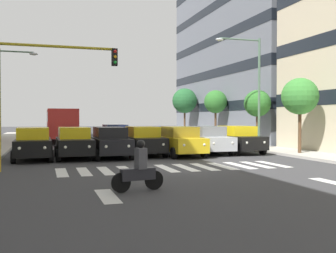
{
  "coord_description": "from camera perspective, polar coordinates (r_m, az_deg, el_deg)",
  "views": [
    {
      "loc": [
        5.65,
        16.87,
        2.24
      ],
      "look_at": [
        -1.27,
        -5.27,
        1.73
      ],
      "focal_mm": 42.72,
      "sensor_mm": 36.0,
      "label": 1
    }
  ],
  "objects": [
    {
      "name": "car_2",
      "position": [
        23.37,
        1.79,
        -2.08
      ],
      "size": [
        2.02,
        4.44,
        1.72
      ],
      "color": "gold",
      "rests_on": "ground_plane"
    },
    {
      "name": "lane_arrow_1",
      "position": [
        11.72,
        -8.64,
        -9.77
      ],
      "size": [
        0.5,
        2.2,
        0.01
      ],
      "primitive_type": "cube",
      "color": "silver",
      "rests_on": "ground_plane"
    },
    {
      "name": "street_tree_1",
      "position": [
        30.31,
        12.64,
        3.2
      ],
      "size": [
        1.99,
        1.99,
        4.16
      ],
      "color": "#513823",
      "rests_on": "sidewalk_left"
    },
    {
      "name": "traffic_light_gantry",
      "position": [
        17.87,
        -18.35,
        6.04
      ],
      "size": [
        5.05,
        0.36,
        5.5
      ],
      "color": "#AD991E",
      "rests_on": "ground_plane"
    },
    {
      "name": "car_0",
      "position": [
        25.73,
        9.94,
        -1.79
      ],
      "size": [
        2.02,
        4.44,
        1.72
      ],
      "color": "black",
      "rests_on": "ground_plane"
    },
    {
      "name": "crosswalk_markings",
      "position": [
        17.93,
        1.15,
        -5.92
      ],
      "size": [
        10.35,
        2.8,
        0.01
      ],
      "color": "silver",
      "rests_on": "ground_plane"
    },
    {
      "name": "motorcycle_with_rider",
      "position": [
        12.29,
        -4.18,
        -6.21
      ],
      "size": [
        1.69,
        0.45,
        1.57
      ],
      "color": "black",
      "rests_on": "ground_plane"
    },
    {
      "name": "car_1",
      "position": [
        24.88,
        5.68,
        -1.88
      ],
      "size": [
        2.02,
        4.44,
        1.72
      ],
      "color": "#B2B7BC",
      "rests_on": "ground_plane"
    },
    {
      "name": "car_3",
      "position": [
        23.58,
        -3.57,
        -2.05
      ],
      "size": [
        2.02,
        4.44,
        1.72
      ],
      "color": "black",
      "rests_on": "ground_plane"
    },
    {
      "name": "street_tree_2",
      "position": [
        37.08,
        6.8,
        3.49
      ],
      "size": [
        2.13,
        2.13,
        4.63
      ],
      "color": "#513823",
      "rests_on": "sidewalk_left"
    },
    {
      "name": "car_4",
      "position": [
        22.51,
        -8.22,
        -2.22
      ],
      "size": [
        2.02,
        4.44,
        1.72
      ],
      "color": "black",
      "rests_on": "ground_plane"
    },
    {
      "name": "street_tree_0",
      "position": [
        25.06,
        18.31,
        4.08
      ],
      "size": [
        2.18,
        2.18,
        4.47
      ],
      "color": "#513823",
      "rests_on": "sidewalk_left"
    },
    {
      "name": "car_6",
      "position": [
        22.39,
        -18.68,
        -2.29
      ],
      "size": [
        2.02,
        4.44,
        1.72
      ],
      "color": "black",
      "rests_on": "ground_plane"
    },
    {
      "name": "lane_arrow_0",
      "position": [
        15.02,
        22.63,
        -7.41
      ],
      "size": [
        0.5,
        2.2,
        0.01
      ],
      "primitive_type": "cube",
      "color": "silver",
      "rests_on": "ground_plane"
    },
    {
      "name": "bus_behind_traffic",
      "position": [
        39.05,
        -15.01,
        0.65
      ],
      "size": [
        2.78,
        10.5,
        3.0
      ],
      "color": "red",
      "rests_on": "ground_plane"
    },
    {
      "name": "car_5",
      "position": [
        22.5,
        -13.26,
        -2.24
      ],
      "size": [
        2.02,
        4.44,
        1.72
      ],
      "color": "black",
      "rests_on": "ground_plane"
    },
    {
      "name": "street_tree_3",
      "position": [
        43.93,
        2.39,
        3.68
      ],
      "size": [
        2.72,
        2.72,
        5.33
      ],
      "color": "#513823",
      "rests_on": "sidewalk_left"
    },
    {
      "name": "street_lamp_right",
      "position": [
        28.94,
        -22.1,
        5.12
      ],
      "size": [
        2.54,
        0.28,
        6.7
      ],
      "color": "#4C6B56",
      "rests_on": "sidewalk_right"
    },
    {
      "name": "ground_plane",
      "position": [
        17.93,
        1.15,
        -5.93
      ],
      "size": [
        180.0,
        180.0,
        0.0
      ],
      "primitive_type": "plane",
      "color": "#38383A"
    },
    {
      "name": "street_lamp_left",
      "position": [
        27.82,
        11.91,
        6.4
      ],
      "size": [
        3.32,
        0.28,
        7.49
      ],
      "color": "#4C6B56",
      "rests_on": "sidewalk_left"
    },
    {
      "name": "car_row2_0",
      "position": [
        30.62,
        -7.53,
        -1.3
      ],
      "size": [
        2.02,
        4.44,
        1.72
      ],
      "color": "navy",
      "rests_on": "ground_plane"
    }
  ]
}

